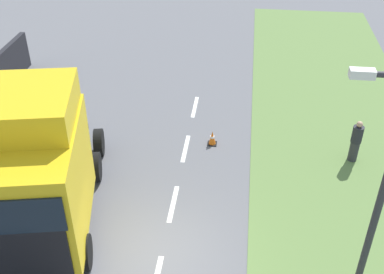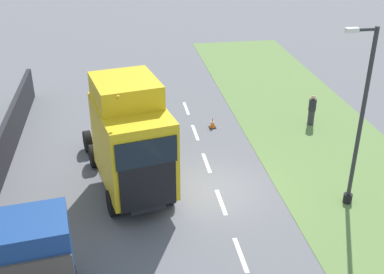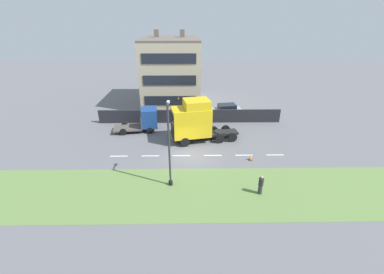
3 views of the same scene
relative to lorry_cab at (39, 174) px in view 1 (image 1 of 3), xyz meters
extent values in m
plane|color=slate|center=(-3.42, 0.39, -2.43)|extent=(120.00, 120.00, 0.00)
cube|color=white|center=(-3.42, -8.31, -2.43)|extent=(0.16, 1.80, 0.00)
cube|color=white|center=(-3.42, -5.11, -2.43)|extent=(0.16, 1.80, 0.00)
cube|color=white|center=(-3.42, -1.91, -2.43)|extent=(0.16, 1.80, 0.00)
cube|color=black|center=(0.29, -1.38, -1.77)|extent=(2.86, 7.66, 0.24)
cube|color=gold|center=(-0.06, 0.28, -0.07)|extent=(3.25, 4.56, 3.15)
cube|color=black|center=(-0.49, 2.34, -0.77)|extent=(2.06, 0.49, 1.76)
cube|color=black|center=(-0.49, 2.34, 0.62)|extent=(2.18, 0.51, 1.01)
cube|color=gold|center=(0.07, -0.33, 1.95)|extent=(2.84, 3.12, 0.90)
cylinder|color=black|center=(0.63, -3.04, -1.59)|extent=(1.60, 1.60, 0.12)
cylinder|color=black|center=(-1.36, 0.97, -1.91)|extent=(0.53, 1.08, 1.04)
cylinder|color=black|center=(0.86, 1.43, -1.91)|extent=(0.53, 1.08, 1.04)
cylinder|color=black|center=(-0.55, -2.91, -1.91)|extent=(0.53, 1.08, 1.04)
cylinder|color=black|center=(1.66, -2.44, -1.91)|extent=(0.53, 1.08, 1.04)
cylinder|color=black|center=(-0.24, -4.38, -1.91)|extent=(0.53, 1.08, 1.04)
cylinder|color=black|center=(1.97, -3.92, -1.91)|extent=(0.53, 1.08, 1.04)
cylinder|color=#2D2D33|center=(-8.40, 2.11, 1.11)|extent=(0.16, 0.16, 7.09)
cube|color=silver|center=(-7.50, 2.11, 4.56)|extent=(0.44, 0.20, 0.16)
cylinder|color=#333338|center=(-9.69, -5.11, -2.03)|extent=(0.34, 0.34, 0.81)
cylinder|color=#26262D|center=(-9.69, -5.11, -1.30)|extent=(0.39, 0.39, 0.64)
sphere|color=tan|center=(-9.69, -5.11, -0.86)|extent=(0.22, 0.22, 0.22)
cube|color=black|center=(-4.41, -5.54, -2.42)|extent=(0.36, 0.36, 0.03)
cone|color=orange|center=(-4.41, -5.54, -2.13)|extent=(0.28, 0.28, 0.55)
cylinder|color=white|center=(-4.41, -5.54, -2.10)|extent=(0.17, 0.17, 0.07)
camera|label=1|loc=(-5.46, 9.93, 8.29)|focal=45.00mm
camera|label=2|loc=(0.24, 16.96, 8.58)|focal=45.00mm
camera|label=3|loc=(-26.29, 0.59, 10.53)|focal=24.00mm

